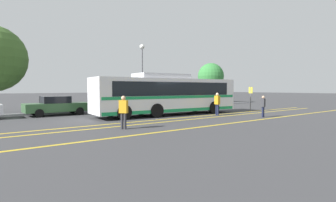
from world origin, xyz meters
name	(u,v)px	position (x,y,z in m)	size (l,w,h in m)	color
ground_plane	(162,115)	(0.00, 0.00, 0.00)	(220.00, 220.00, 0.00)	#38383A
lane_strip_0	(187,117)	(0.62, -2.08, 0.00)	(0.20, 31.72, 0.01)	gold
lane_strip_1	(198,119)	(0.62, -3.20, 0.00)	(0.20, 31.72, 0.01)	gold
lane_strip_2	(231,123)	(0.62, -6.08, 0.00)	(0.20, 31.72, 0.01)	gold
curb_strip	(128,109)	(0.62, 6.58, 0.07)	(39.72, 0.36, 0.15)	#99999E
transit_bus	(168,94)	(0.60, 0.12, 1.61)	(12.18, 3.52, 3.16)	silver
parked_car_1	(57,106)	(-6.35, 5.09, 0.74)	(4.65, 1.99, 1.47)	#335B33
parked_car_2	(134,103)	(0.50, 5.26, 0.71)	(4.83, 1.96, 1.38)	black
parked_car_3	(177,102)	(5.67, 5.11, 0.69)	(4.19, 1.88, 1.37)	maroon
pedestrian_0	(263,105)	(4.99, -5.36, 0.86)	(0.47, 0.34, 1.54)	#191E38
pedestrian_1	(217,102)	(3.45, -2.40, 0.98)	(0.27, 0.44, 1.72)	#191E38
pedestrian_2	(123,110)	(-5.53, -4.23, 0.96)	(0.43, 0.47, 1.69)	#2D2D33
bus_stop_sign	(251,96)	(8.46, -1.87, 1.42)	(0.07, 0.40, 2.24)	#59595E
street_lamp	(142,62)	(2.79, 7.40, 4.85)	(0.52, 0.52, 6.65)	#59595E
tree_0	(211,76)	(15.57, 9.72, 3.79)	(3.65, 3.65, 5.63)	#513823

